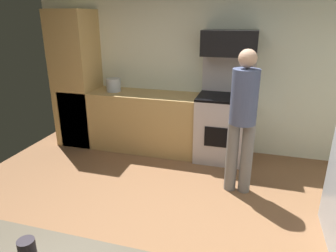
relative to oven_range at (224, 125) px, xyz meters
name	(u,v)px	position (x,y,z in m)	size (l,w,h in m)	color
ground_plane	(150,239)	(-0.45, -1.97, -0.52)	(5.20, 4.80, 0.02)	brown
wall_back	(199,65)	(-0.45, 0.37, 0.79)	(5.20, 0.12, 2.60)	silver
lower_cabinet_run	(137,121)	(-1.35, 0.01, -0.06)	(2.40, 0.60, 0.90)	tan
cabinet_column	(77,79)	(-2.35, 0.01, 0.54)	(0.60, 0.60, 2.10)	tan
oven_range	(224,125)	(0.00, 0.00, 0.00)	(0.76, 0.65, 1.49)	beige
microwave	(230,43)	(0.00, 0.09, 1.15)	(0.74, 0.38, 0.34)	black
person_cook	(243,116)	(0.28, -0.86, 0.43)	(0.31, 0.30, 1.69)	slate
mug_tea	(27,248)	(-0.62, -3.26, 0.43)	(0.09, 0.09, 0.09)	black
stock_pot	(113,85)	(-1.72, 0.01, 0.49)	(0.22, 0.22, 0.20)	#AFB8C3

